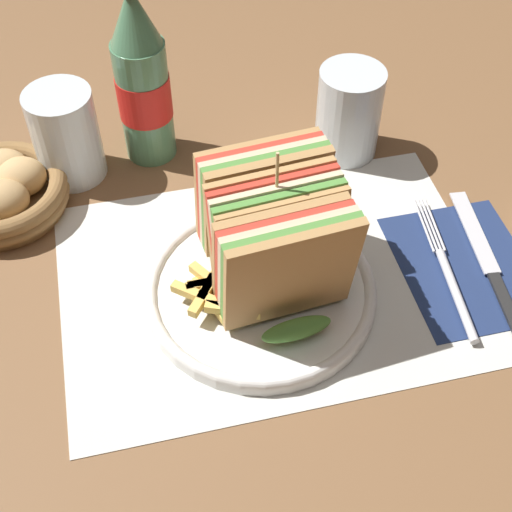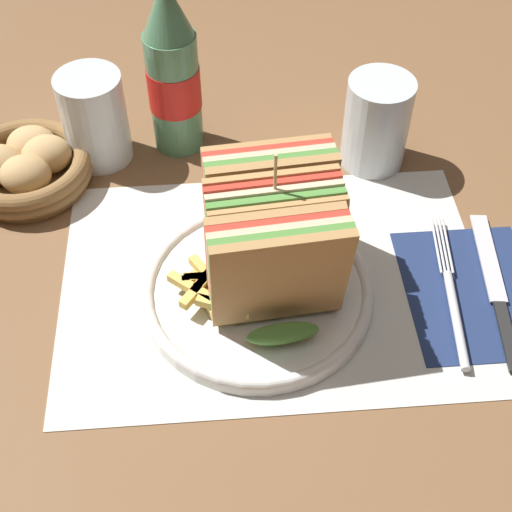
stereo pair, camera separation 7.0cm
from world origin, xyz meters
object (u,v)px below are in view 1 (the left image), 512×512
object	(u,v)px
club_sandwich	(275,235)
knife	(487,261)
coke_bottle_near	(142,80)
glass_near	(348,118)
fork	(450,279)
plate_main	(261,290)
bread_basket	(0,191)
glass_far	(67,141)

from	to	relation	value
club_sandwich	knife	distance (m)	0.24
coke_bottle_near	glass_near	size ratio (longest dim) A/B	2.16
fork	glass_near	world-z (taller)	glass_near
plate_main	club_sandwich	xyz separation A→B (m)	(0.02, 0.01, 0.07)
club_sandwich	coke_bottle_near	size ratio (longest dim) A/B	0.75
plate_main	bread_basket	size ratio (longest dim) A/B	1.54
club_sandwich	fork	xyz separation A→B (m)	(0.18, -0.04, -0.07)
plate_main	glass_near	size ratio (longest dim) A/B	2.09
club_sandwich	knife	size ratio (longest dim) A/B	0.89
glass_far	glass_near	bearing A→B (deg)	-5.99
plate_main	glass_near	world-z (taller)	glass_near
bread_basket	glass_far	bearing A→B (deg)	26.85
knife	club_sandwich	bearing A→B (deg)	-179.36
plate_main	glass_near	distance (m)	0.25
knife	plate_main	bearing A→B (deg)	-176.92
plate_main	club_sandwich	distance (m)	0.07
glass_far	bread_basket	xyz separation A→B (m)	(-0.08, -0.04, -0.02)
club_sandwich	bread_basket	world-z (taller)	club_sandwich
coke_bottle_near	glass_near	xyz separation A→B (m)	(0.23, -0.05, -0.05)
club_sandwich	bread_basket	xyz separation A→B (m)	(-0.27, 0.18, -0.06)
club_sandwich	coke_bottle_near	distance (m)	0.26
plate_main	knife	distance (m)	0.24
plate_main	club_sandwich	size ratio (longest dim) A/B	1.29
plate_main	glass_far	bearing A→B (deg)	126.37
plate_main	bread_basket	distance (m)	0.32
knife	glass_far	xyz separation A→B (m)	(-0.41, 0.24, 0.04)
glass_near	glass_far	world-z (taller)	same
bread_basket	club_sandwich	bearing A→B (deg)	-34.35
coke_bottle_near	knife	bearing A→B (deg)	-39.46
coke_bottle_near	bread_basket	world-z (taller)	coke_bottle_near
coke_bottle_near	bread_basket	size ratio (longest dim) A/B	1.59
coke_bottle_near	bread_basket	distance (m)	0.20
fork	bread_basket	distance (m)	0.49
fork	coke_bottle_near	distance (m)	0.40
plate_main	fork	world-z (taller)	plate_main
coke_bottle_near	glass_far	world-z (taller)	coke_bottle_near
knife	fork	bearing A→B (deg)	-155.59
bread_basket	fork	bearing A→B (deg)	-26.38
plate_main	coke_bottle_near	bearing A→B (deg)	107.16
club_sandwich	fork	bearing A→B (deg)	-12.04
glass_near	coke_bottle_near	bearing A→B (deg)	167.46
glass_near	glass_far	bearing A→B (deg)	174.01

